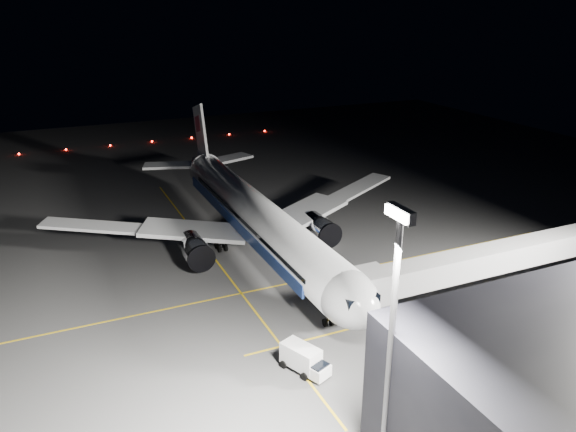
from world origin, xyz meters
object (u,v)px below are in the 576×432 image
(jet_bridge, at_px, (476,262))
(safety_cone_c, at_px, (263,227))
(airliner, at_px, (254,215))
(baggage_tug, at_px, (315,228))
(service_truck, at_px, (305,359))
(safety_cone_a, at_px, (263,227))
(floodlight_mast_south, at_px, (392,328))
(safety_cone_b, at_px, (270,233))

(jet_bridge, xyz_separation_m, safety_cone_c, (-30.00, -14.06, -4.28))
(airliner, xyz_separation_m, safety_cone_c, (-6.92, 4.00, -4.86))
(jet_bridge, bearing_deg, baggage_tug, -162.77)
(baggage_tug, relative_size, safety_cone_c, 4.79)
(service_truck, relative_size, safety_cone_c, 8.69)
(baggage_tug, xyz_separation_m, safety_cone_a, (-4.96, -6.29, -0.52))
(floodlight_mast_south, height_order, safety_cone_b, floodlight_mast_south)
(jet_bridge, relative_size, safety_cone_c, 57.23)
(jet_bridge, height_order, service_truck, jet_bridge)
(jet_bridge, relative_size, service_truck, 6.59)
(airliner, bearing_deg, safety_cone_c, 149.99)
(safety_cone_b, bearing_deg, safety_cone_a, 180.00)
(jet_bridge, distance_m, service_truck, 24.41)
(airliner, xyz_separation_m, safety_cone_b, (-4.12, 4.00, -4.85))
(jet_bridge, distance_m, safety_cone_a, 33.41)
(airliner, distance_m, service_truck, 28.51)
(airliner, height_order, service_truck, airliner)
(safety_cone_b, bearing_deg, safety_cone_c, 180.00)
(safety_cone_c, bearing_deg, jet_bridge, 25.10)
(service_truck, bearing_deg, safety_cone_a, 141.62)
(airliner, bearing_deg, floodlight_mast_south, -8.33)
(baggage_tug, bearing_deg, floodlight_mast_south, -38.83)
(floodlight_mast_south, height_order, service_truck, floodlight_mast_south)
(airliner, relative_size, jet_bridge, 1.79)
(service_truck, bearing_deg, safety_cone_b, 140.31)
(service_truck, bearing_deg, floodlight_mast_south, -24.05)
(floodlight_mast_south, bearing_deg, jet_bridge, 126.79)
(floodlight_mast_south, relative_size, safety_cone_c, 34.44)
(safety_cone_c, bearing_deg, safety_cone_b, 0.00)
(safety_cone_a, distance_m, safety_cone_b, 2.80)
(safety_cone_b, relative_size, safety_cone_c, 1.03)
(airliner, height_order, baggage_tug, airliner)
(baggage_tug, distance_m, safety_cone_b, 6.67)
(airliner, xyz_separation_m, baggage_tug, (-1.96, 10.29, -4.36))
(airliner, height_order, safety_cone_a, airliner)
(airliner, relative_size, service_truck, 11.77)
(airliner, distance_m, jet_bridge, 29.31)
(floodlight_mast_south, bearing_deg, safety_cone_b, 167.51)
(safety_cone_a, bearing_deg, baggage_tug, 51.73)
(safety_cone_b, height_order, safety_cone_c, safety_cone_b)
(service_truck, xyz_separation_m, baggage_tug, (-29.63, 15.99, -0.53))
(airliner, bearing_deg, baggage_tug, 100.80)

